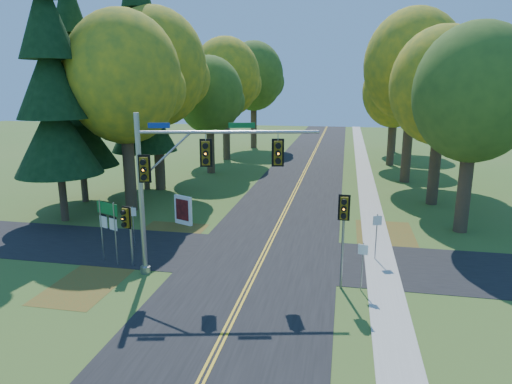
% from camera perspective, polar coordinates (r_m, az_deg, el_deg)
% --- Properties ---
extents(ground, '(160.00, 160.00, 0.00)m').
position_cam_1_polar(ground, '(23.14, -0.04, -9.86)').
color(ground, '#3A6021').
rests_on(ground, ground).
extents(road_main, '(8.00, 160.00, 0.02)m').
position_cam_1_polar(road_main, '(23.14, -0.04, -9.84)').
color(road_main, black).
rests_on(road_main, ground).
extents(road_cross, '(60.00, 6.00, 0.02)m').
position_cam_1_polar(road_cross, '(24.95, 0.86, -8.06)').
color(road_cross, black).
rests_on(road_cross, ground).
extents(centerline_left, '(0.10, 160.00, 0.01)m').
position_cam_1_polar(centerline_left, '(23.15, -0.28, -9.78)').
color(centerline_left, gold).
rests_on(centerline_left, road_main).
extents(centerline_right, '(0.10, 160.00, 0.01)m').
position_cam_1_polar(centerline_right, '(23.11, 0.21, -9.82)').
color(centerline_right, gold).
rests_on(centerline_right, road_main).
extents(sidewalk_east, '(1.60, 160.00, 0.06)m').
position_cam_1_polar(sidewalk_east, '(22.85, 15.67, -10.62)').
color(sidewalk_east, '#9E998E').
rests_on(sidewalk_east, ground).
extents(leaf_patch_w_near, '(4.00, 6.00, 0.00)m').
position_cam_1_polar(leaf_patch_w_near, '(28.53, -11.41, -5.54)').
color(leaf_patch_w_near, brown).
rests_on(leaf_patch_w_near, ground).
extents(leaf_patch_e, '(3.50, 8.00, 0.00)m').
position_cam_1_polar(leaf_patch_e, '(28.49, 16.01, -5.83)').
color(leaf_patch_e, brown).
rests_on(leaf_patch_e, ground).
extents(leaf_patch_w_far, '(3.00, 5.00, 0.00)m').
position_cam_1_polar(leaf_patch_w_far, '(23.18, -20.43, -10.70)').
color(leaf_patch_w_far, brown).
rests_on(leaf_patch_w_far, ground).
extents(tree_w_a, '(8.00, 8.00, 14.15)m').
position_cam_1_polar(tree_w_a, '(33.86, -16.07, 13.49)').
color(tree_w_a, '#38281C').
rests_on(tree_w_a, ground).
extents(tree_e_a, '(7.20, 7.20, 12.73)m').
position_cam_1_polar(tree_e_a, '(30.55, 25.75, 10.97)').
color(tree_e_a, '#38281C').
rests_on(tree_e_a, ground).
extents(tree_w_b, '(8.60, 8.60, 15.38)m').
position_cam_1_polar(tree_w_b, '(40.40, -12.37, 14.86)').
color(tree_w_b, '#38281C').
rests_on(tree_w_b, ground).
extents(tree_e_b, '(7.60, 7.60, 13.33)m').
position_cam_1_polar(tree_e_b, '(37.06, 22.31, 12.07)').
color(tree_e_b, '#38281C').
rests_on(tree_e_b, ground).
extents(tree_w_c, '(6.80, 6.80, 11.91)m').
position_cam_1_polar(tree_w_c, '(47.35, -5.74, 11.91)').
color(tree_w_c, '#38281C').
rests_on(tree_w_c, ground).
extents(tree_e_c, '(8.80, 8.80, 15.79)m').
position_cam_1_polar(tree_e_c, '(44.93, 19.15, 14.65)').
color(tree_e_c, '#38281C').
rests_on(tree_e_c, ground).
extents(tree_w_d, '(8.20, 8.20, 14.56)m').
position_cam_1_polar(tree_w_d, '(55.88, -3.73, 14.05)').
color(tree_w_d, '#38281C').
rests_on(tree_w_d, ground).
extents(tree_e_d, '(7.00, 7.00, 12.32)m').
position_cam_1_polar(tree_e_d, '(53.97, 16.99, 11.90)').
color(tree_e_d, '#38281C').
rests_on(tree_e_d, ground).
extents(tree_w_e, '(8.40, 8.40, 14.97)m').
position_cam_1_polar(tree_w_e, '(66.24, -0.21, 14.23)').
color(tree_w_e, '#38281C').
rests_on(tree_w_e, ground).
extents(tree_e_e, '(7.80, 7.80, 13.74)m').
position_cam_1_polar(tree_e_e, '(64.74, 17.23, 12.89)').
color(tree_e_e, '#38281C').
rests_on(tree_e_e, ground).
extents(pine_a, '(5.60, 5.60, 19.48)m').
position_cam_1_polar(pine_a, '(32.68, -24.19, 12.35)').
color(pine_a, '#38281C').
rests_on(pine_a, ground).
extents(pine_b, '(5.60, 5.60, 17.31)m').
position_cam_1_polar(pine_b, '(37.69, -21.54, 11.02)').
color(pine_b, '#38281C').
rests_on(pine_b, ground).
extents(pine_c, '(5.60, 5.60, 20.56)m').
position_cam_1_polar(pine_c, '(40.64, -14.19, 13.80)').
color(pine_c, '#38281C').
rests_on(pine_c, ground).
extents(traffic_mast, '(8.48, 2.35, 7.85)m').
position_cam_1_polar(traffic_mast, '(21.71, -8.87, 2.37)').
color(traffic_mast, '#95999D').
rests_on(traffic_mast, ground).
extents(east_signal_pole, '(0.52, 0.60, 4.46)m').
position_cam_1_polar(east_signal_pole, '(20.41, 10.90, -3.24)').
color(east_signal_pole, gray).
rests_on(east_signal_pole, ground).
extents(ped_signal_pole, '(0.50, 0.59, 3.23)m').
position_cam_1_polar(ped_signal_pole, '(23.67, -15.79, -3.66)').
color(ped_signal_pole, '#93979C').
rests_on(ped_signal_pole, ground).
extents(route_sign_cluster, '(1.44, 0.66, 3.33)m').
position_cam_1_polar(route_sign_cluster, '(24.58, -18.03, -3.32)').
color(route_sign_cluster, gray).
rests_on(route_sign_cluster, ground).
extents(info_kiosk, '(1.37, 0.74, 1.95)m').
position_cam_1_polar(info_kiosk, '(30.55, -9.09, -2.27)').
color(info_kiosk, white).
rests_on(info_kiosk, ground).
extents(reg_sign_e_north, '(0.46, 0.20, 2.53)m').
position_cam_1_polar(reg_sign_e_north, '(24.78, 14.86, -4.46)').
color(reg_sign_e_north, gray).
rests_on(reg_sign_e_north, ground).
extents(reg_sign_e_south, '(0.43, 0.16, 2.28)m').
position_cam_1_polar(reg_sign_e_south, '(21.07, 13.19, -8.05)').
color(reg_sign_e_south, gray).
rests_on(reg_sign_e_south, ground).
extents(reg_sign_w, '(0.46, 0.07, 2.38)m').
position_cam_1_polar(reg_sign_w, '(26.91, -15.15, -3.27)').
color(reg_sign_w, gray).
rests_on(reg_sign_w, ground).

